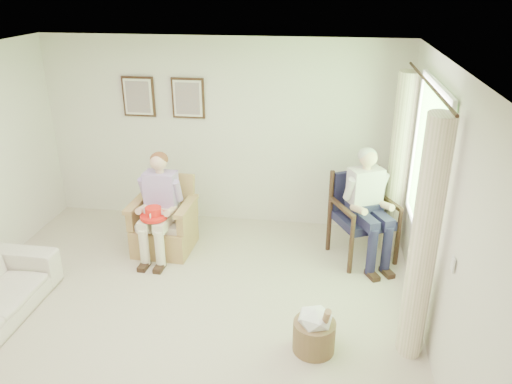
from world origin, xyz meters
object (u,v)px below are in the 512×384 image
wood_armchair (364,212)px  person_wicker (159,199)px  person_dark (366,199)px  red_hat (154,214)px  wicker_armchair (165,227)px  hatbox (315,330)px

wood_armchair → person_wicker: 2.55m
person_dark → red_hat: person_dark is taller
person_wicker → wicker_armchair: bearing=92.0°
wicker_armchair → hatbox: (2.00, -1.69, -0.07)m
wicker_armchair → hatbox: wicker_armchair is taller
wicker_armchair → hatbox: 2.62m
wood_armchair → person_wicker: person_wicker is taller
wicker_armchair → red_hat: 0.48m
person_wicker → red_hat: 0.23m
wood_armchair → person_dark: 0.31m
wicker_armchair → wood_armchair: size_ratio=0.89×
wood_armchair → hatbox: 2.03m
wicker_armchair → person_dark: person_dark is taller
wicker_armchair → person_wicker: 0.47m
wicker_armchair → red_hat: wicker_armchair is taller
wicker_armchair → person_wicker: person_wicker is taller
wicker_armchair → red_hat: (-0.01, -0.34, 0.35)m
wood_armchair → hatbox: size_ratio=1.80×
person_wicker → person_dark: person_dark is taller
red_hat → wood_armchair: bearing=12.7°
person_wicker → person_dark: 2.53m
wood_armchair → person_dark: bearing=-116.7°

